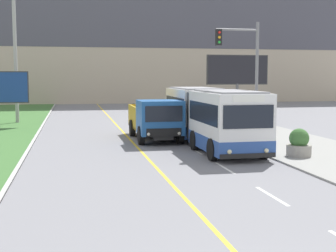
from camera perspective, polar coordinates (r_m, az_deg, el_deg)
The scene contains 8 objects.
apartment_block_background at distance 68.95m, azimuth -8.98°, elevation 12.00°, with size 80.00×8.04×21.90m.
city_bus at distance 25.43m, azimuth 5.11°, elevation 1.12°, with size 2.71×11.48×3.08m.
dump_truck at distance 26.95m, azimuth -1.37°, elevation 0.72°, with size 2.49×6.60×2.42m.
utility_pole_far at distance 39.73m, azimuth -18.13°, elevation 8.60°, with size 1.80×0.28×11.30m.
traffic_light_mast at distance 24.21m, azimuth 9.44°, elevation 6.81°, with size 2.28×0.32×6.48m.
billboard_large at distance 40.72m, azimuth 8.45°, elevation 6.58°, with size 5.46×0.24×5.57m.
planter_round_near at distance 22.37m, azimuth 15.68°, elevation -2.13°, with size 1.13×1.13×1.29m.
planter_round_second at distance 26.59m, azimuth 10.73°, elevation -0.81°, with size 1.04×1.04×1.21m.
Camera 1 is at (-3.35, -5.64, 3.75)m, focal length 50.00 mm.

